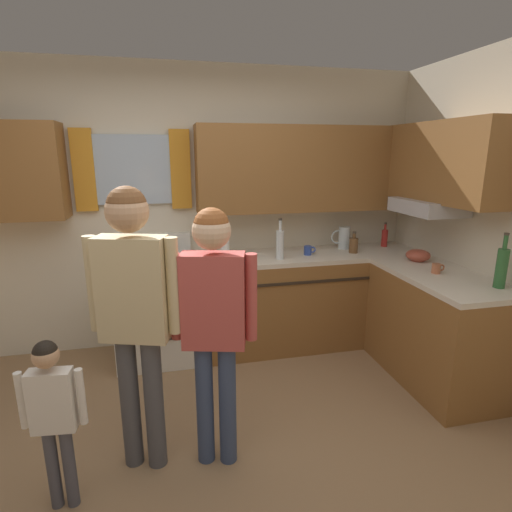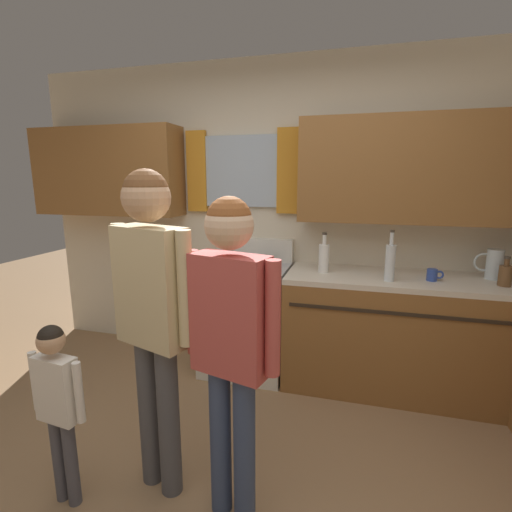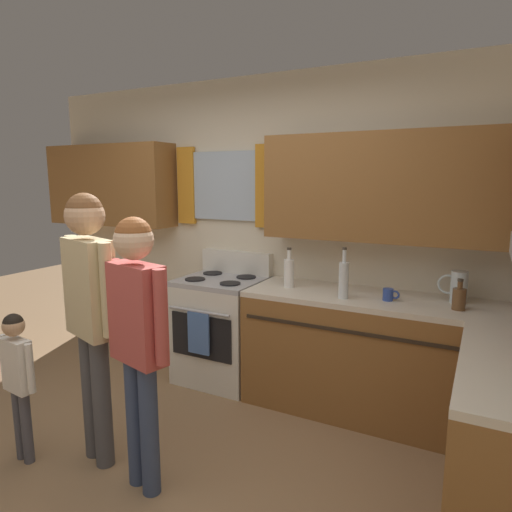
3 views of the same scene
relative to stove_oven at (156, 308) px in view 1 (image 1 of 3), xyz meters
name	(u,v)px [view 1 (image 1 of 3)]	position (x,y,z in m)	size (l,w,h in m)	color
ground_plane	(199,477)	(0.23, -1.54, -0.47)	(12.00, 12.00, 0.00)	#93704C
back_wall_unit	(180,194)	(0.27, 0.27, 1.00)	(4.60, 0.42, 2.60)	beige
kitchen_counter_run	(348,307)	(1.72, -0.32, -0.02)	(2.17, 1.79, 0.90)	brown
stove_oven	(156,308)	(0.00, 0.00, 0.00)	(0.69, 0.67, 1.10)	silver
bottle_sauce_red	(385,237)	(2.29, 0.11, 0.53)	(0.06, 0.06, 0.25)	red
bottle_milk_white	(225,245)	(0.63, -0.01, 0.55)	(0.08, 0.08, 0.31)	white
bottle_wine_green	(502,267)	(2.40, -1.26, 0.58)	(0.08, 0.08, 0.39)	#2D6633
bottle_squat_brown	(354,245)	(1.86, -0.07, 0.51)	(0.08, 0.08, 0.21)	brown
bottle_tall_clear	(280,244)	(1.11, -0.14, 0.57)	(0.07, 0.07, 0.37)	silver
mug_cobalt_blue	(308,250)	(1.41, -0.06, 0.48)	(0.11, 0.07, 0.08)	#2D479E
cup_terracotta	(437,268)	(2.19, -0.85, 0.47)	(0.11, 0.07, 0.08)	#B76642
water_pitcher	(343,238)	(1.84, 0.11, 0.54)	(0.19, 0.11, 0.22)	silver
mixing_bowl	(418,256)	(2.28, -0.47, 0.48)	(0.21, 0.21, 0.10)	#B24C38
adult_holding_child	(134,300)	(-0.07, -1.35, 0.58)	(0.49, 0.27, 1.66)	#4C4C51
adult_in_plaid	(214,310)	(0.36, -1.42, 0.51)	(0.47, 0.23, 1.55)	#38476B
small_child	(53,407)	(-0.48, -1.58, 0.13)	(0.32, 0.13, 0.95)	#4C4C56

